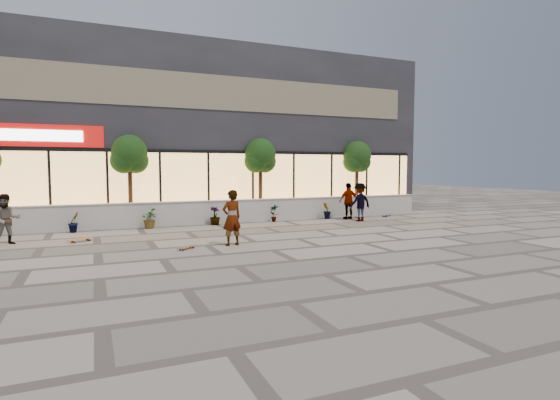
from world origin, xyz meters
name	(u,v)px	position (x,y,z in m)	size (l,w,h in m)	color
ground	(273,250)	(0.00, 0.00, 0.00)	(80.00, 80.00, 0.00)	#A0958B
planter_wall	(214,212)	(0.00, 7.00, 0.52)	(22.00, 0.42, 1.04)	beige
retail_building	(188,136)	(0.00, 12.49, 4.25)	(24.00, 9.17, 8.50)	#26262B
shrub_b	(74,222)	(-5.70, 6.45, 0.41)	(0.45, 0.36, 0.81)	#183310
shrub_c	(149,219)	(-2.90, 6.45, 0.41)	(0.73, 0.63, 0.81)	#183310
shrub_d	(215,216)	(-0.10, 6.45, 0.41)	(0.45, 0.45, 0.81)	#183310
shrub_e	(274,213)	(2.70, 6.45, 0.41)	(0.43, 0.29, 0.81)	#183310
shrub_f	(327,211)	(5.50, 6.45, 0.41)	(0.45, 0.36, 0.81)	#183310
tree_midwest	(129,156)	(-3.50, 7.70, 2.99)	(1.60, 1.50, 3.92)	#3F2316
tree_mideast	(260,158)	(2.50, 7.70, 2.99)	(1.60, 1.50, 3.92)	#3F2316
tree_east	(357,159)	(8.00, 7.70, 2.99)	(1.60, 1.50, 3.92)	#3F2316
skater_center	(232,218)	(-0.89, 1.31, 0.90)	(0.66, 0.43, 1.80)	white
skater_left	(7,219)	(-7.59, 4.34, 0.83)	(0.81, 0.63, 1.66)	#9C8A65
skater_right_near	(349,201)	(6.42, 5.95, 0.89)	(1.04, 0.43, 1.77)	silver
skater_right_far	(360,202)	(6.50, 5.11, 0.89)	(1.15, 0.66, 1.79)	maroon
skateboard_center	(187,247)	(-2.37, 1.21, 0.07)	(0.68, 0.54, 0.08)	brown
skateboard_left	(81,239)	(-5.41, 4.01, 0.08)	(0.83, 0.59, 0.10)	#C76325
skateboard_right_near	(353,217)	(6.83, 6.19, 0.07)	(0.72, 0.20, 0.09)	brown
skateboard_right_far	(386,215)	(8.85, 6.20, 0.08)	(0.81, 0.61, 0.10)	#624A88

